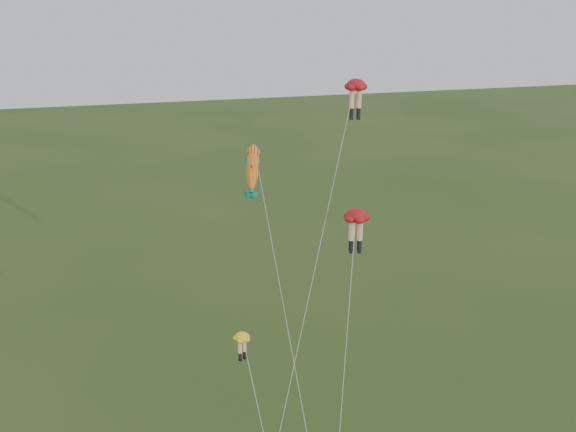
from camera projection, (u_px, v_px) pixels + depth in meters
name	position (u px, v px, depth m)	size (l,w,h in m)	color
legs_kite_red_high	(355.00, 93.00, 41.14)	(10.43, 12.45, 20.36)	#B6121A
legs_kite_red_mid	(356.00, 221.00, 37.47)	(4.54, 7.29, 13.56)	#B6121A
legs_kite_yellow	(244.00, 347.00, 32.36)	(1.93, 2.89, 9.15)	yellow
fish_kite	(253.00, 169.00, 41.24)	(1.82, 13.68, 16.48)	yellow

